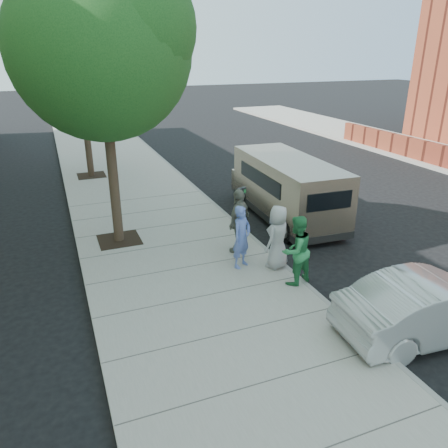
{
  "coord_description": "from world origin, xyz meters",
  "views": [
    {
      "loc": [
        -3.79,
        -9.67,
        5.37
      ],
      "look_at": [
        0.16,
        0.21,
        1.1
      ],
      "focal_mm": 35.0,
      "sensor_mm": 36.0,
      "label": 1
    }
  ],
  "objects_px": {
    "tree_far": "(79,62)",
    "person_striped_polo": "(239,221)",
    "parking_meter": "(241,200)",
    "person_officer": "(242,237)",
    "tree_near": "(102,42)",
    "person_green_shirt": "(296,250)",
    "person_gray_shirt": "(278,237)",
    "van": "(286,187)",
    "sedan": "(435,306)"
  },
  "relations": [
    {
      "from": "tree_far",
      "to": "person_striped_polo",
      "type": "relative_size",
      "value": 3.63
    },
    {
      "from": "tree_far",
      "to": "parking_meter",
      "type": "distance_m",
      "value": 9.86
    },
    {
      "from": "tree_far",
      "to": "person_officer",
      "type": "height_order",
      "value": "tree_far"
    },
    {
      "from": "tree_near",
      "to": "person_striped_polo",
      "type": "xyz_separation_m",
      "value": [
        2.93,
        -2.0,
        -4.5
      ]
    },
    {
      "from": "person_green_shirt",
      "to": "person_gray_shirt",
      "type": "bearing_deg",
      "value": -104.66
    },
    {
      "from": "van",
      "to": "person_gray_shirt",
      "type": "xyz_separation_m",
      "value": [
        -2.1,
        -3.35,
        -0.12
      ]
    },
    {
      "from": "tree_far",
      "to": "person_green_shirt",
      "type": "height_order",
      "value": "tree_far"
    },
    {
      "from": "parking_meter",
      "to": "sedan",
      "type": "bearing_deg",
      "value": -99.49
    },
    {
      "from": "sedan",
      "to": "parking_meter",
      "type": "bearing_deg",
      "value": 18.71
    },
    {
      "from": "person_gray_shirt",
      "to": "tree_far",
      "type": "bearing_deg",
      "value": -102.61
    },
    {
      "from": "van",
      "to": "person_green_shirt",
      "type": "height_order",
      "value": "van"
    },
    {
      "from": "sedan",
      "to": "person_gray_shirt",
      "type": "xyz_separation_m",
      "value": [
        -1.61,
        3.54,
        0.32
      ]
    },
    {
      "from": "person_gray_shirt",
      "to": "person_striped_polo",
      "type": "xyz_separation_m",
      "value": [
        -0.53,
        1.22,
        0.07
      ]
    },
    {
      "from": "van",
      "to": "tree_far",
      "type": "bearing_deg",
      "value": 129.29
    },
    {
      "from": "parking_meter",
      "to": "person_green_shirt",
      "type": "bearing_deg",
      "value": -115.13
    },
    {
      "from": "tree_far",
      "to": "van",
      "type": "height_order",
      "value": "tree_far"
    },
    {
      "from": "van",
      "to": "person_officer",
      "type": "height_order",
      "value": "van"
    },
    {
      "from": "tree_far",
      "to": "person_gray_shirt",
      "type": "relative_size",
      "value": 3.94
    },
    {
      "from": "parking_meter",
      "to": "van",
      "type": "distance_m",
      "value": 2.28
    },
    {
      "from": "tree_near",
      "to": "sedan",
      "type": "distance_m",
      "value": 9.76
    },
    {
      "from": "tree_near",
      "to": "sedan",
      "type": "height_order",
      "value": "tree_near"
    },
    {
      "from": "parking_meter",
      "to": "person_striped_polo",
      "type": "height_order",
      "value": "person_striped_polo"
    },
    {
      "from": "sedan",
      "to": "person_green_shirt",
      "type": "bearing_deg",
      "value": 35.33
    },
    {
      "from": "parking_meter",
      "to": "person_gray_shirt",
      "type": "xyz_separation_m",
      "value": [
        -0.05,
        -2.38,
        -0.22
      ]
    },
    {
      "from": "person_officer",
      "to": "sedan",
      "type": "bearing_deg",
      "value": -87.15
    },
    {
      "from": "tree_far",
      "to": "person_gray_shirt",
      "type": "bearing_deg",
      "value": -72.3
    },
    {
      "from": "sedan",
      "to": "person_officer",
      "type": "relative_size",
      "value": 2.44
    },
    {
      "from": "person_gray_shirt",
      "to": "person_officer",
      "type": "bearing_deg",
      "value": -53.46
    },
    {
      "from": "tree_near",
      "to": "person_gray_shirt",
      "type": "height_order",
      "value": "tree_near"
    },
    {
      "from": "van",
      "to": "person_officer",
      "type": "distance_m",
      "value": 4.2
    },
    {
      "from": "sedan",
      "to": "person_striped_polo",
      "type": "height_order",
      "value": "person_striped_polo"
    },
    {
      "from": "person_gray_shirt",
      "to": "person_striped_polo",
      "type": "bearing_deg",
      "value": -97.05
    },
    {
      "from": "tree_near",
      "to": "person_green_shirt",
      "type": "distance_m",
      "value": 7.04
    },
    {
      "from": "van",
      "to": "sedan",
      "type": "relative_size",
      "value": 1.42
    },
    {
      "from": "sedan",
      "to": "person_green_shirt",
      "type": "height_order",
      "value": "person_green_shirt"
    },
    {
      "from": "person_officer",
      "to": "person_gray_shirt",
      "type": "xyz_separation_m",
      "value": [
        0.83,
        -0.36,
        0.01
      ]
    },
    {
      "from": "person_gray_shirt",
      "to": "tree_near",
      "type": "bearing_deg",
      "value": -73.3
    },
    {
      "from": "tree_near",
      "to": "person_striped_polo",
      "type": "distance_m",
      "value": 5.73
    },
    {
      "from": "parking_meter",
      "to": "sedan",
      "type": "relative_size",
      "value": 0.36
    },
    {
      "from": "van",
      "to": "person_gray_shirt",
      "type": "bearing_deg",
      "value": -119.51
    },
    {
      "from": "van",
      "to": "person_striped_polo",
      "type": "distance_m",
      "value": 3.38
    },
    {
      "from": "person_officer",
      "to": "person_striped_polo",
      "type": "xyz_separation_m",
      "value": [
        0.31,
        0.87,
        0.08
      ]
    },
    {
      "from": "person_officer",
      "to": "person_green_shirt",
      "type": "xyz_separation_m",
      "value": [
        0.83,
        -1.26,
        0.03
      ]
    },
    {
      "from": "tree_far",
      "to": "van",
      "type": "xyz_separation_m",
      "value": [
        5.56,
        -7.47,
        -3.79
      ]
    },
    {
      "from": "sedan",
      "to": "tree_far",
      "type": "bearing_deg",
      "value": 23.37
    },
    {
      "from": "van",
      "to": "person_green_shirt",
      "type": "relative_size",
      "value": 3.33
    },
    {
      "from": "sedan",
      "to": "person_officer",
      "type": "xyz_separation_m",
      "value": [
        -2.44,
        3.9,
        0.31
      ]
    },
    {
      "from": "person_green_shirt",
      "to": "tree_near",
      "type": "bearing_deg",
      "value": -64.7
    },
    {
      "from": "parking_meter",
      "to": "van",
      "type": "bearing_deg",
      "value": 1.08
    },
    {
      "from": "tree_far",
      "to": "sedan",
      "type": "distance_m",
      "value": 15.8
    }
  ]
}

